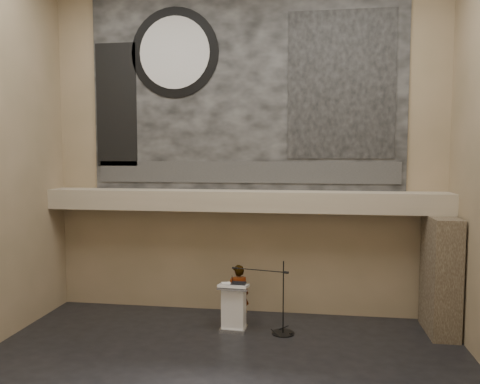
# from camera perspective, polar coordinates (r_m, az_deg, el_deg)

# --- Properties ---
(floor) EXTENTS (10.00, 10.00, 0.00)m
(floor) POSITION_cam_1_polar(r_m,az_deg,el_deg) (9.06, -3.17, -22.36)
(floor) COLOR black
(floor) RESTS_ON ground
(wall_back) EXTENTS (10.00, 0.02, 8.50)m
(wall_back) POSITION_cam_1_polar(r_m,az_deg,el_deg) (12.02, 0.56, 5.30)
(wall_back) COLOR #7D6E4F
(wall_back) RESTS_ON floor
(wall_front) EXTENTS (10.00, 0.02, 8.50)m
(wall_front) POSITION_cam_1_polar(r_m,az_deg,el_deg) (4.23, -14.36, 6.31)
(wall_front) COLOR #7D6E4F
(wall_front) RESTS_ON floor
(soffit) EXTENTS (10.00, 0.80, 0.50)m
(soffit) POSITION_cam_1_polar(r_m,az_deg,el_deg) (11.68, 0.28, -1.06)
(soffit) COLOR #9E917A
(soffit) RESTS_ON wall_back
(sprinkler_left) EXTENTS (0.04, 0.04, 0.06)m
(sprinkler_left) POSITION_cam_1_polar(r_m,az_deg,el_deg) (11.99, -7.35, -2.30)
(sprinkler_left) COLOR #B2893D
(sprinkler_left) RESTS_ON soffit
(sprinkler_right) EXTENTS (0.04, 0.04, 0.06)m
(sprinkler_right) POSITION_cam_1_polar(r_m,az_deg,el_deg) (11.55, 9.63, -2.59)
(sprinkler_right) COLOR #B2893D
(sprinkler_right) RESTS_ON soffit
(banner) EXTENTS (8.00, 0.05, 5.00)m
(banner) POSITION_cam_1_polar(r_m,az_deg,el_deg) (12.09, 0.54, 12.19)
(banner) COLOR black
(banner) RESTS_ON wall_back
(banner_text_strip) EXTENTS (7.76, 0.02, 0.55)m
(banner_text_strip) POSITION_cam_1_polar(r_m,az_deg,el_deg) (11.96, 0.51, 2.43)
(banner_text_strip) COLOR #2E2E2E
(banner_text_strip) RESTS_ON banner
(banner_clock_rim) EXTENTS (2.30, 0.02, 2.30)m
(banner_clock_rim) POSITION_cam_1_polar(r_m,az_deg,el_deg) (12.59, -7.98, 16.47)
(banner_clock_rim) COLOR black
(banner_clock_rim) RESTS_ON banner
(banner_clock_face) EXTENTS (1.84, 0.02, 1.84)m
(banner_clock_face) POSITION_cam_1_polar(r_m,az_deg,el_deg) (12.57, -8.00, 16.48)
(banner_clock_face) COLOR silver
(banner_clock_face) RESTS_ON banner
(banner_building_print) EXTENTS (2.60, 0.02, 3.60)m
(banner_building_print) POSITION_cam_1_polar(r_m,az_deg,el_deg) (11.98, 12.25, 12.64)
(banner_building_print) COLOR black
(banner_building_print) RESTS_ON banner
(banner_brick_print) EXTENTS (1.10, 0.02, 3.20)m
(banner_brick_print) POSITION_cam_1_polar(r_m,az_deg,el_deg) (12.92, -14.84, 10.21)
(banner_brick_print) COLOR black
(banner_brick_print) RESTS_ON banner
(stone_pier) EXTENTS (0.60, 1.40, 2.70)m
(stone_pier) POSITION_cam_1_polar(r_m,az_deg,el_deg) (11.79, 23.25, -9.29)
(stone_pier) COLOR #433729
(stone_pier) RESTS_ON floor
(lectern) EXTENTS (0.70, 0.53, 1.13)m
(lectern) POSITION_cam_1_polar(r_m,az_deg,el_deg) (11.22, -0.76, -13.85)
(lectern) COLOR silver
(lectern) RESTS_ON floor
(binder) EXTENTS (0.34, 0.28, 0.04)m
(binder) POSITION_cam_1_polar(r_m,az_deg,el_deg) (11.04, -0.18, -11.09)
(binder) COLOR black
(binder) RESTS_ON lectern
(papers) EXTENTS (0.28, 0.34, 0.00)m
(papers) POSITION_cam_1_polar(r_m,az_deg,el_deg) (11.10, -1.68, -11.09)
(papers) COLOR silver
(papers) RESTS_ON lectern
(speaker_person) EXTENTS (0.60, 0.47, 1.44)m
(speaker_person) POSITION_cam_1_polar(r_m,az_deg,el_deg) (11.61, -0.23, -12.33)
(speaker_person) COLOR white
(speaker_person) RESTS_ON floor
(mic_stand) EXTENTS (1.48, 0.52, 1.69)m
(mic_stand) POSITION_cam_1_polar(r_m,az_deg,el_deg) (11.18, 5.05, -15.59)
(mic_stand) COLOR black
(mic_stand) RESTS_ON floor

